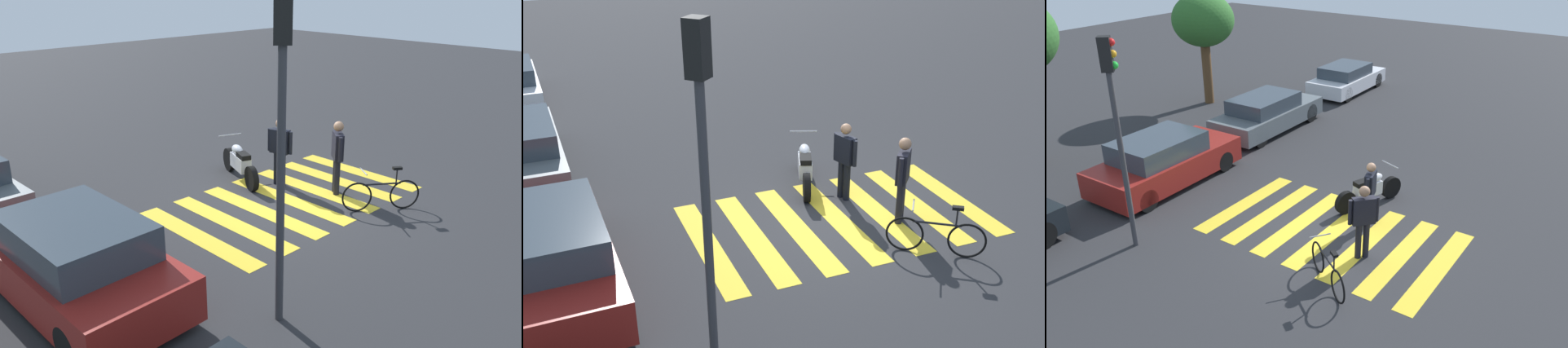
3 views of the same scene
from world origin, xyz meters
TOP-DOWN VIEW (x-y plane):
  - ground_plane at (0.00, 0.00)m, footprint 60.00×60.00m
  - police_motorcycle at (1.75, -0.05)m, footprint 2.08×1.00m
  - leaning_bicycle at (-1.82, -1.03)m, footprint 1.08×1.47m
  - officer_on_foot at (0.83, -0.54)m, footprint 0.66×0.32m
  - officer_by_motorcycle at (-0.50, -1.10)m, footprint 0.55×0.50m
  - crosswalk_stripes at (0.00, -0.00)m, footprint 3.55×5.85m
  - car_maroon_wagon at (-0.35, 5.42)m, footprint 4.46×1.98m
  - traffic_light_pole at (-3.03, 3.48)m, footprint 0.34×0.34m

SIDE VIEW (x-z plane):
  - ground_plane at x=0.00m, z-range 0.00..0.00m
  - crosswalk_stripes at x=0.00m, z-range 0.00..0.01m
  - leaning_bicycle at x=-1.82m, z-range -0.12..0.88m
  - police_motorcycle at x=1.75m, z-range -0.06..0.96m
  - car_maroon_wagon at x=-0.35m, z-range -0.04..1.42m
  - officer_on_foot at x=0.83m, z-range 0.12..1.81m
  - officer_by_motorcycle at x=-0.50m, z-range 0.14..1.91m
  - traffic_light_pole at x=-3.03m, z-range 0.78..5.60m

